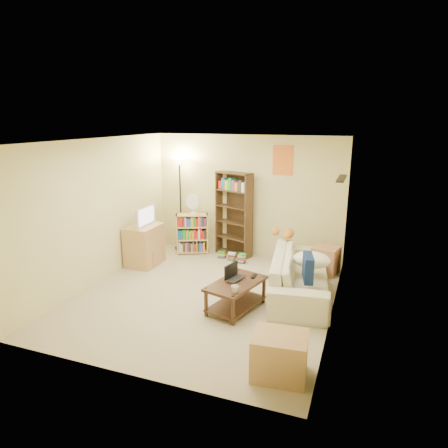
% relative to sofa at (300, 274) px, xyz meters
% --- Properties ---
extents(room, '(4.50, 4.54, 2.52)m').
position_rel_sofa_xyz_m(room, '(-1.42, -0.62, 1.29)').
color(room, tan).
rests_on(room, ground).
extents(sofa, '(2.55, 1.56, 0.67)m').
position_rel_sofa_xyz_m(sofa, '(0.00, 0.00, 0.00)').
color(sofa, beige).
rests_on(sofa, ground).
extents(navy_pillow, '(0.24, 0.46, 0.40)m').
position_rel_sofa_xyz_m(navy_pillow, '(0.18, -0.47, 0.31)').
color(navy_pillow, '#12224F').
rests_on(navy_pillow, sofa).
extents(cream_blanket, '(0.62, 0.44, 0.26)m').
position_rel_sofa_xyz_m(cream_blanket, '(0.16, 0.08, 0.24)').
color(cream_blanket, white).
rests_on(cream_blanket, sofa).
extents(tabby_cat, '(0.53, 0.25, 0.18)m').
position_rel_sofa_xyz_m(tabby_cat, '(-0.42, 0.83, 0.43)').
color(tabby_cat, orange).
rests_on(tabby_cat, sofa).
extents(coffee_table, '(0.79, 1.10, 0.44)m').
position_rel_sofa_xyz_m(coffee_table, '(-0.81, -0.93, -0.04)').
color(coffee_table, '#432A19').
rests_on(coffee_table, ground).
extents(laptop, '(0.45, 0.38, 0.03)m').
position_rel_sofa_xyz_m(laptop, '(-0.78, -0.86, 0.12)').
color(laptop, black).
rests_on(laptop, coffee_table).
extents(laptop_screen, '(0.10, 0.32, 0.22)m').
position_rel_sofa_xyz_m(laptop_screen, '(-0.92, -0.83, 0.24)').
color(laptop_screen, white).
rests_on(laptop_screen, laptop).
extents(mug, '(0.12, 0.12, 0.10)m').
position_rel_sofa_xyz_m(mug, '(-0.71, -1.28, 0.16)').
color(mug, silver).
rests_on(mug, coffee_table).
extents(tv_remote, '(0.06, 0.18, 0.02)m').
position_rel_sofa_xyz_m(tv_remote, '(-0.62, -0.64, 0.12)').
color(tv_remote, black).
rests_on(tv_remote, coffee_table).
extents(tv_stand, '(0.53, 0.74, 0.79)m').
position_rel_sofa_xyz_m(tv_stand, '(-3.13, 0.29, 0.06)').
color(tv_stand, tan).
rests_on(tv_stand, ground).
extents(television, '(0.65, 0.09, 0.37)m').
position_rel_sofa_xyz_m(television, '(-3.13, 0.29, 0.64)').
color(television, black).
rests_on(television, tv_stand).
extents(tall_bookshelf, '(0.83, 0.51, 1.76)m').
position_rel_sofa_xyz_m(tall_bookshelf, '(-1.65, 1.42, 0.59)').
color(tall_bookshelf, '#422C19').
rests_on(tall_bookshelf, ground).
extents(short_bookshelf, '(0.72, 0.52, 0.86)m').
position_rel_sofa_xyz_m(short_bookshelf, '(-2.52, 1.24, 0.09)').
color(short_bookshelf, tan).
rests_on(short_bookshelf, ground).
extents(desk_fan, '(0.31, 0.17, 0.43)m').
position_rel_sofa_xyz_m(desk_fan, '(-2.48, 1.19, 0.76)').
color(desk_fan, white).
rests_on(desk_fan, short_bookshelf).
extents(floor_lamp, '(0.34, 0.34, 2.00)m').
position_rel_sofa_xyz_m(floor_lamp, '(-2.88, 1.42, 1.26)').
color(floor_lamp, black).
rests_on(floor_lamp, ground).
extents(side_table, '(0.53, 0.53, 0.51)m').
position_rel_sofa_xyz_m(side_table, '(0.29, 1.06, -0.08)').
color(side_table, tan).
rests_on(side_table, ground).
extents(end_cabinet, '(0.65, 0.56, 0.50)m').
position_rel_sofa_xyz_m(end_cabinet, '(0.17, -2.29, -0.08)').
color(end_cabinet, tan).
rests_on(end_cabinet, ground).
extents(book_stacks, '(0.63, 0.25, 0.19)m').
position_rel_sofa_xyz_m(book_stacks, '(-1.55, 1.07, -0.25)').
color(book_stacks, red).
rests_on(book_stacks, ground).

